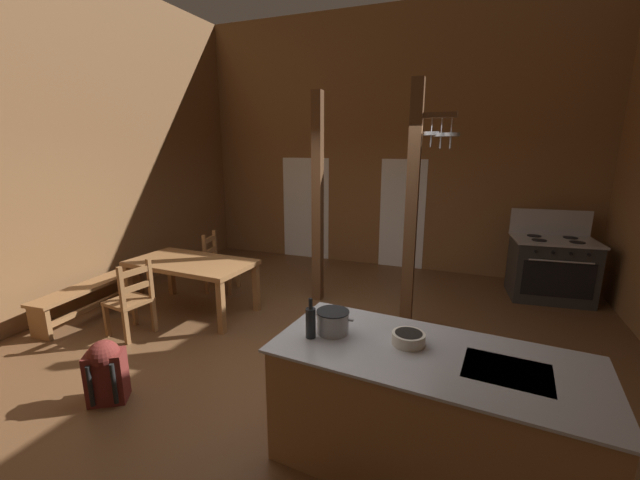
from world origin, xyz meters
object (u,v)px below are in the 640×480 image
object	(u,v)px
stockpot_on_counter	(333,322)
mixing_bowl_on_counter	(408,338)
dining_table	(191,267)
backpack	(106,370)
bench_along_left_wall	(92,293)
kitchen_island	(427,411)
bottle_tall_on_counter	(311,322)
ladderback_chair_near_window	(131,300)
stove_range	(551,268)
ladderback_chair_by_post	(219,263)

from	to	relation	value
stockpot_on_counter	mixing_bowl_on_counter	xyz separation A→B (m)	(0.56, 0.03, -0.04)
dining_table	backpack	distance (m)	2.05
stockpot_on_counter	dining_table	bearing A→B (deg)	148.52
bench_along_left_wall	stockpot_on_counter	distance (m)	4.07
kitchen_island	bottle_tall_on_counter	distance (m)	1.03
dining_table	ladderback_chair_near_window	size ratio (longest dim) A/B	1.84
ladderback_chair_near_window	mixing_bowl_on_counter	world-z (taller)	mixing_bowl_on_counter
backpack	bottle_tall_on_counter	size ratio (longest dim) A/B	1.95
mixing_bowl_on_counter	bottle_tall_on_counter	world-z (taller)	bottle_tall_on_counter
bench_along_left_wall	stockpot_on_counter	size ratio (longest dim) A/B	5.23
backpack	bench_along_left_wall	bearing A→B (deg)	143.53
stove_range	dining_table	bearing A→B (deg)	-153.33
kitchen_island	stove_range	bearing A→B (deg)	71.25
ladderback_chair_by_post	ladderback_chair_near_window	bearing A→B (deg)	-92.25
mixing_bowl_on_counter	ladderback_chair_by_post	bearing A→B (deg)	144.06
bottle_tall_on_counter	kitchen_island	bearing A→B (deg)	5.55
kitchen_island	bottle_tall_on_counter	bearing A→B (deg)	-174.45
stockpot_on_counter	bottle_tall_on_counter	world-z (taller)	bottle_tall_on_counter
dining_table	bench_along_left_wall	xyz separation A→B (m)	(-1.24, -0.59, -0.34)
backpack	dining_table	bearing A→B (deg)	106.79
ladderback_chair_near_window	bottle_tall_on_counter	bearing A→B (deg)	-18.07
backpack	mixing_bowl_on_counter	world-z (taller)	mixing_bowl_on_counter
dining_table	ladderback_chair_by_post	xyz separation A→B (m)	(-0.16, 0.84, -0.20)
backpack	kitchen_island	bearing A→B (deg)	5.49
kitchen_island	bottle_tall_on_counter	xyz separation A→B (m)	(-0.85, -0.08, 0.57)
kitchen_island	ladderback_chair_by_post	xyz separation A→B (m)	(-3.52, 2.51, -0.00)
stove_range	bottle_tall_on_counter	xyz separation A→B (m)	(-2.23, -4.13, 0.54)
ladderback_chair_near_window	mixing_bowl_on_counter	xyz separation A→B (m)	(3.42, -0.73, 0.50)
dining_table	ladderback_chair_near_window	xyz separation A→B (m)	(-0.22, -0.86, -0.20)
ladderback_chair_by_post	backpack	distance (m)	2.88
stockpot_on_counter	stove_range	bearing A→B (deg)	62.26
bench_along_left_wall	mixing_bowl_on_counter	xyz separation A→B (m)	(4.44, -1.00, 0.64)
stockpot_on_counter	mixing_bowl_on_counter	world-z (taller)	stockpot_on_counter
bench_along_left_wall	dining_table	bearing A→B (deg)	25.21
dining_table	mixing_bowl_on_counter	size ratio (longest dim) A/B	7.40
dining_table	mixing_bowl_on_counter	world-z (taller)	mixing_bowl_on_counter
ladderback_chair_near_window	mixing_bowl_on_counter	bearing A→B (deg)	-12.07
kitchen_island	bottle_tall_on_counter	size ratio (longest dim) A/B	7.33
stove_range	backpack	size ratio (longest dim) A/B	2.21
stove_range	dining_table	distance (m)	5.31
bench_along_left_wall	stockpot_on_counter	xyz separation A→B (m)	(3.88, -1.03, 0.68)
kitchen_island	stove_range	xyz separation A→B (m)	(1.37, 4.05, 0.03)
backpack	stockpot_on_counter	xyz separation A→B (m)	(2.05, 0.32, 0.68)
dining_table	ladderback_chair_by_post	distance (m)	0.88
kitchen_island	mixing_bowl_on_counter	bearing A→B (deg)	154.65
stove_range	ladderback_chair_near_window	xyz separation A→B (m)	(-4.96, -3.24, -0.03)
kitchen_island	stove_range	size ratio (longest dim) A/B	1.69
kitchen_island	ladderback_chair_near_window	bearing A→B (deg)	167.27
stove_range	bench_along_left_wall	bearing A→B (deg)	-153.63
dining_table	backpack	xyz separation A→B (m)	(0.58, -1.94, -0.34)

